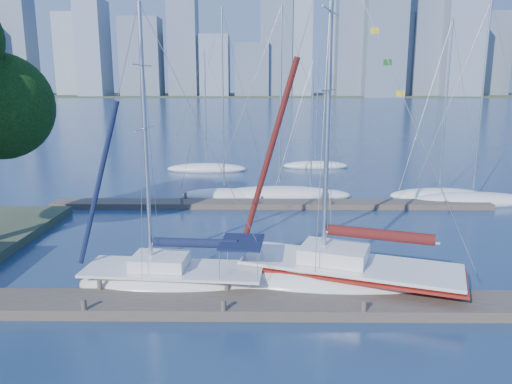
{
  "coord_description": "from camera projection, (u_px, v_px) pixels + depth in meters",
  "views": [
    {
      "loc": [
        1.33,
        -17.36,
        8.35
      ],
      "look_at": [
        1.11,
        4.0,
        3.66
      ],
      "focal_mm": 35.0,
      "sensor_mm": 36.0,
      "label": 1
    }
  ],
  "objects": [
    {
      "name": "ground",
      "position": [
        225.0,
        310.0,
        18.76
      ],
      "size": [
        700.0,
        700.0,
        0.0
      ],
      "primitive_type": "plane",
      "color": "navy",
      "rests_on": "ground"
    },
    {
      "name": "near_dock",
      "position": [
        225.0,
        305.0,
        18.72
      ],
      "size": [
        26.0,
        2.0,
        0.4
      ],
      "primitive_type": "cube",
      "color": "#4A4036",
      "rests_on": "ground"
    },
    {
      "name": "far_dock",
      "position": [
        271.0,
        204.0,
        34.33
      ],
      "size": [
        30.0,
        1.8,
        0.36
      ],
      "primitive_type": "cube",
      "color": "#4A4036",
      "rests_on": "ground"
    },
    {
      "name": "far_shore",
      "position": [
        259.0,
        96.0,
        331.29
      ],
      "size": [
        800.0,
        100.0,
        1.5
      ],
      "primitive_type": "cube",
      "color": "#38472D",
      "rests_on": "ground"
    },
    {
      "name": "sailboat_navy",
      "position": [
        173.0,
        268.0,
        20.43
      ],
      "size": [
        8.07,
        3.25,
        11.84
      ],
      "rotation": [
        0.0,
        0.0,
        -0.09
      ],
      "color": "white",
      "rests_on": "ground"
    },
    {
      "name": "sailboat_maroon",
      "position": [
        349.0,
        264.0,
        20.49
      ],
      "size": [
        10.01,
        6.13,
        14.44
      ],
      "rotation": [
        0.0,
        0.0,
        -0.34
      ],
      "color": "white",
      "rests_on": "ground"
    },
    {
      "name": "bg_boat_1",
      "position": [
        224.0,
        195.0,
        36.83
      ],
      "size": [
        6.7,
        3.96,
        13.81
      ],
      "rotation": [
        0.0,
        0.0,
        0.31
      ],
      "color": "white",
      "rests_on": "ground"
    },
    {
      "name": "bg_boat_2",
      "position": [
        280.0,
        194.0,
        36.96
      ],
      "size": [
        9.5,
        2.85,
        13.93
      ],
      "rotation": [
        0.0,
        0.0,
        0.04
      ],
      "color": "white",
      "rests_on": "ground"
    },
    {
      "name": "bg_boat_3",
      "position": [
        310.0,
        195.0,
        36.97
      ],
      "size": [
        6.25,
        4.27,
        10.33
      ],
      "rotation": [
        0.0,
        0.0,
        0.43
      ],
      "color": "white",
      "rests_on": "ground"
    },
    {
      "name": "bg_boat_4",
      "position": [
        439.0,
        195.0,
        36.67
      ],
      "size": [
        7.51,
        4.81,
        13.0
      ],
      "rotation": [
        0.0,
        0.0,
        0.39
      ],
      "color": "white",
      "rests_on": "ground"
    },
    {
      "name": "bg_boat_5",
      "position": [
        473.0,
        200.0,
        35.18
      ],
      "size": [
        8.37,
        2.54,
        13.96
      ],
      "rotation": [
        0.0,
        0.0,
        -0.02
      ],
      "color": "white",
      "rests_on": "ground"
    },
    {
      "name": "bg_boat_6",
      "position": [
        207.0,
        168.0,
        48.19
      ],
      "size": [
        7.97,
        4.33,
        11.65
      ],
      "rotation": [
        0.0,
        0.0,
        -0.29
      ],
      "color": "white",
      "rests_on": "ground"
    },
    {
      "name": "bg_boat_7",
      "position": [
        316.0,
        165.0,
        50.1
      ],
      "size": [
        6.8,
        4.05,
        11.4
      ],
      "rotation": [
        0.0,
        0.0,
        0.35
      ],
      "color": "white",
      "rests_on": "ground"
    },
    {
      "name": "skyline",
      "position": [
        299.0,
        33.0,
        294.23
      ],
      "size": [
        501.77,
        51.31,
        117.09
      ],
      "color": "gray",
      "rests_on": "ground"
    }
  ]
}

